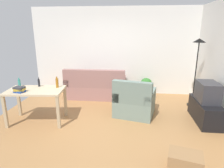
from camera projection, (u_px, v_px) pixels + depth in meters
ground_plane at (105, 122)px, 4.46m from camera, size 5.20×4.40×0.02m
wall_rear at (114, 51)px, 6.19m from camera, size 5.20×0.10×2.70m
couch at (96, 88)px, 5.94m from camera, size 1.79×0.84×0.92m
tv_stand at (205, 111)px, 4.41m from camera, size 0.44×1.10×0.48m
tv at (208, 92)px, 4.29m from camera, size 0.41×0.60×0.44m
torchiere_lamp at (198, 54)px, 5.00m from camera, size 0.32×0.32×1.81m
desk at (36, 94)px, 4.29m from camera, size 1.26×0.81×0.76m
potted_plant at (146, 86)px, 6.08m from camera, size 0.36×0.36×0.57m
armchair at (134, 102)px, 4.71m from camera, size 1.07×1.02×0.92m
storage_box at (185, 163)px, 2.85m from camera, size 0.55×0.45×0.30m
bottle_tall at (19, 83)px, 4.47m from camera, size 0.06×0.06×0.20m
bottle_dark at (39, 83)px, 4.46m from camera, size 0.05×0.05×0.21m
bottle_amber at (57, 83)px, 4.38m from camera, size 0.06×0.06×0.25m
book_stack at (19, 89)px, 4.07m from camera, size 0.23×0.22×0.12m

